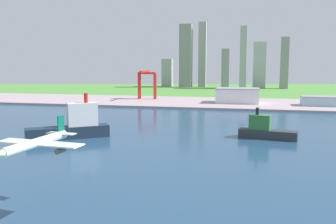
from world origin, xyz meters
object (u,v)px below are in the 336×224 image
airplane_landing (37,143)px  warehouse_annex (320,101)px  port_crane_red (147,78)px  warehouse_main (237,95)px  cargo_ship (73,126)px  container_barge (265,130)px

airplane_landing → warehouse_annex: airplane_landing is taller
port_crane_red → warehouse_main: (135.37, -23.67, -21.07)m
airplane_landing → warehouse_main: airplane_landing is taller
cargo_ship → port_crane_red: 286.98m
airplane_landing → warehouse_main: size_ratio=0.68×
airplane_landing → warehouse_annex: size_ratio=0.87×
container_barge → warehouse_annex: (74.01, 218.66, 1.96)m
container_barge → warehouse_annex: bearing=71.3°
airplane_landing → container_barge: size_ratio=0.89×
container_barge → warehouse_annex: 230.85m
warehouse_main → warehouse_annex: bearing=-6.5°
port_crane_red → warehouse_annex: bearing=-8.5°
container_barge → warehouse_main: (-30.12, 230.60, 5.98)m
container_barge → warehouse_annex: size_ratio=0.97×
warehouse_annex → container_barge: bearing=-108.7°
cargo_ship → port_crane_red: bearing=94.5°
warehouse_main → airplane_landing: bearing=-98.5°
warehouse_annex → airplane_landing: bearing=-113.0°
container_barge → warehouse_main: bearing=97.4°
cargo_ship → airplane_landing: bearing=-68.4°
container_barge → warehouse_main: size_ratio=0.77×
airplane_landing → port_crane_red: (-76.18, 420.28, 6.27)m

